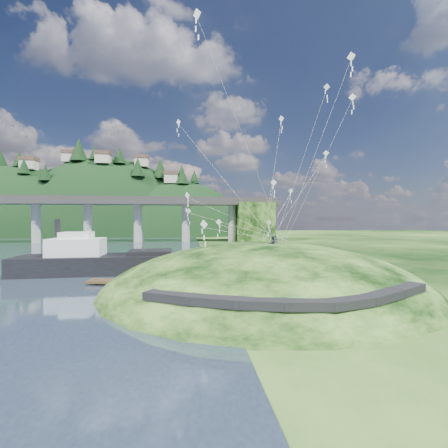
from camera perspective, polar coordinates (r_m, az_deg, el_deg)
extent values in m
plane|color=black|center=(30.76, -6.24, -13.37)|extent=(320.00, 320.00, 0.00)
ellipsoid|color=black|center=(34.11, 7.75, -14.53)|extent=(36.00, 32.00, 13.00)
cube|color=black|center=(22.54, -9.94, -13.41)|extent=(4.32, 3.62, 0.71)
cube|color=black|center=(20.97, -1.71, -14.32)|extent=(4.10, 2.97, 0.61)
cube|color=black|center=(20.51, 7.21, -14.70)|extent=(3.85, 2.37, 0.62)
cube|color=black|center=(21.02, 15.74, -14.46)|extent=(3.62, 1.83, 0.66)
cube|color=black|center=(22.48, 22.82, -13.46)|extent=(3.82, 2.27, 0.68)
cube|color=black|center=(24.80, 27.87, -11.90)|extent=(4.11, 2.97, 0.71)
cube|color=black|center=(27.76, 31.19, -10.50)|extent=(4.26, 3.43, 0.66)
cube|color=#2D2B2B|center=(111.61, -33.38, 3.59)|extent=(160.00, 9.00, 1.60)
cube|color=#2D2B2B|center=(111.69, -33.38, 4.31)|extent=(160.00, 0.40, 1.20)
cube|color=#2D2B2B|center=(115.54, -32.43, 4.20)|extent=(160.00, 0.40, 1.20)
cylinder|color=gray|center=(110.39, -32.18, 0.26)|extent=(2.60, 2.60, 13.00)
cylinder|color=gray|center=(104.71, -24.49, 0.29)|extent=(2.60, 2.60, 13.00)
cylinder|color=gray|center=(101.11, -16.09, 0.32)|extent=(2.60, 2.60, 13.00)
cylinder|color=gray|center=(99.81, -7.27, 0.34)|extent=(2.60, 2.60, 13.00)
cylinder|color=gray|center=(100.90, 1.57, 0.36)|extent=(2.60, 2.60, 13.00)
cube|color=black|center=(102.27, 5.73, 0.36)|extent=(12.00, 11.00, 13.00)
ellipsoid|color=black|center=(169.46, -34.24, -4.47)|extent=(84.00, 60.00, 80.00)
ellipsoid|color=black|center=(161.35, -21.14, -3.91)|extent=(96.00, 68.00, 88.00)
ellipsoid|color=black|center=(148.92, -8.68, -5.81)|extent=(76.00, 56.00, 72.00)
cone|color=black|center=(172.37, -36.91, 10.05)|extent=(6.94, 6.94, 9.13)
cone|color=black|center=(165.28, -34.44, 10.20)|extent=(5.61, 5.61, 7.39)
cone|color=black|center=(155.03, -33.81, 9.14)|extent=(5.08, 5.08, 6.69)
cone|color=black|center=(150.02, -30.85, 8.41)|extent=(5.29, 5.29, 6.96)
cone|color=black|center=(155.93, -25.91, 12.59)|extent=(8.01, 8.01, 10.54)
cone|color=black|center=(153.04, -23.44, 12.32)|extent=(4.97, 4.97, 6.54)
cone|color=black|center=(148.08, -19.31, 12.26)|extent=(5.83, 5.83, 7.67)
cone|color=black|center=(140.55, -16.11, 10.36)|extent=(6.47, 6.47, 8.51)
cone|color=black|center=(146.28, -12.04, 10.26)|extent=(7.13, 7.13, 9.38)
cone|color=black|center=(140.33, -8.06, 9.28)|extent=(6.56, 6.56, 8.63)
cone|color=black|center=(145.85, -5.67, 8.90)|extent=(4.88, 4.88, 6.42)
cube|color=beige|center=(159.76, -33.14, 9.36)|extent=(6.00, 5.00, 4.00)
cube|color=#51382E|center=(160.18, -33.15, 10.31)|extent=(6.40, 5.40, 1.60)
cube|color=beige|center=(160.12, -27.27, 11.09)|extent=(6.00, 5.00, 4.00)
cube|color=#51382E|center=(160.62, -27.28, 12.04)|extent=(6.40, 5.40, 1.60)
cube|color=beige|center=(147.22, -22.04, 11.36)|extent=(6.00, 5.00, 4.00)
cube|color=#51382E|center=(147.73, -22.04, 12.39)|extent=(6.40, 5.40, 1.60)
cube|color=beige|center=(149.77, -15.39, 11.18)|extent=(6.00, 5.00, 4.00)
cube|color=#51382E|center=(150.28, -15.39, 12.19)|extent=(6.40, 5.40, 1.60)
cube|color=beige|center=(141.19, -10.05, 8.41)|extent=(6.00, 5.00, 4.00)
cube|color=#51382E|center=(141.57, -10.05, 9.50)|extent=(6.40, 5.40, 1.60)
cube|color=black|center=(45.43, -22.61, -7.11)|extent=(21.88, 6.64, 2.56)
cube|color=silver|center=(45.96, -26.23, -4.19)|extent=(7.05, 4.57, 2.76)
cube|color=silver|center=(45.84, -26.24, -2.11)|extent=(4.04, 3.09, 1.18)
cube|color=black|center=(44.10, -13.85, -5.24)|extent=(6.08, 5.13, 0.59)
cylinder|color=black|center=(46.59, -29.15, -0.63)|extent=(0.69, 0.69, 2.37)
cylinder|color=#2D2B2B|center=(44.08, -15.13, -3.57)|extent=(0.24, 0.24, 2.96)
cube|color=#382717|center=(36.39, -15.89, -10.52)|extent=(12.05, 4.18, 0.30)
cylinder|color=#382717|center=(38.48, -23.15, -10.26)|extent=(0.26, 0.26, 0.85)
cylinder|color=#382717|center=(37.38, -19.62, -10.57)|extent=(0.26, 0.26, 0.85)
cylinder|color=#382717|center=(36.43, -15.89, -10.85)|extent=(0.26, 0.26, 0.85)
cylinder|color=#382717|center=(35.64, -11.96, -11.10)|extent=(0.26, 0.26, 0.85)
cylinder|color=#382717|center=(35.02, -7.88, -11.31)|extent=(0.26, 0.26, 0.85)
imported|color=#252731|center=(35.56, 9.77, -2.20)|extent=(0.58, 0.40, 1.50)
imported|color=#252731|center=(32.00, 9.20, -2.24)|extent=(0.83, 0.66, 1.69)
cube|color=silver|center=(27.19, -3.86, -0.07)|extent=(0.65, 0.62, 0.83)
cube|color=silver|center=(27.21, -3.85, -1.34)|extent=(0.11, 0.07, 0.50)
cube|color=silver|center=(27.24, -3.85, -2.62)|extent=(0.11, 0.07, 0.50)
cube|color=silver|center=(27.28, -3.85, -3.88)|extent=(0.11, 0.07, 0.50)
cube|color=silver|center=(38.25, -7.02, 5.44)|extent=(0.58, 0.69, 0.85)
cube|color=silver|center=(38.21, -7.02, 4.53)|extent=(0.10, 0.08, 0.50)
cube|color=silver|center=(38.17, -7.02, 3.61)|extent=(0.10, 0.08, 0.50)
cube|color=silver|center=(38.15, -7.01, 2.70)|extent=(0.10, 0.08, 0.50)
cube|color=silver|center=(33.86, 23.26, 21.32)|extent=(0.61, 0.43, 0.71)
cube|color=silver|center=(33.69, 23.26, 20.52)|extent=(0.09, 0.05, 0.41)
cube|color=silver|center=(33.53, 23.25, 19.71)|extent=(0.09, 0.05, 0.41)
cube|color=silver|center=(33.37, 23.25, 18.89)|extent=(0.09, 0.05, 0.41)
cube|color=silver|center=(42.90, 18.87, 12.64)|extent=(0.63, 0.53, 0.76)
cube|color=silver|center=(42.79, 18.87, 11.91)|extent=(0.10, 0.06, 0.46)
cube|color=silver|center=(42.69, 18.86, 11.18)|extent=(0.10, 0.06, 0.46)
cube|color=silver|center=(42.60, 18.86, 10.44)|extent=(0.10, 0.06, 0.46)
cube|color=silver|center=(35.12, -1.01, 0.40)|extent=(0.71, 0.33, 0.75)
cube|color=silver|center=(35.13, -1.01, -0.48)|extent=(0.10, 0.04, 0.44)
cube|color=silver|center=(35.15, -1.01, -1.35)|extent=(0.10, 0.04, 0.44)
cube|color=silver|center=(35.17, -1.01, -2.23)|extent=(0.10, 0.04, 0.44)
cube|color=silver|center=(30.43, -5.15, 35.01)|extent=(0.66, 0.60, 0.83)
cube|color=silver|center=(30.10, -5.15, 34.06)|extent=(0.11, 0.07, 0.49)
cube|color=silver|center=(29.77, -5.15, 33.09)|extent=(0.11, 0.07, 0.49)
cube|color=silver|center=(29.46, -5.15, 32.10)|extent=(0.11, 0.07, 0.49)
cube|color=silver|center=(39.92, -6.78, 2.46)|extent=(0.72, 0.24, 0.73)
cube|color=silver|center=(39.91, -6.78, 1.71)|extent=(0.09, 0.06, 0.43)
cube|color=silver|center=(39.91, -6.78, 0.96)|extent=(0.09, 0.06, 0.43)
cube|color=silver|center=(39.91, -6.77, 0.21)|extent=(0.09, 0.06, 0.43)
cube|color=silver|center=(37.23, 18.98, 23.45)|extent=(0.69, 0.25, 0.67)
cube|color=silver|center=(37.04, 18.98, 22.75)|extent=(0.09, 0.03, 0.40)
cube|color=silver|center=(36.86, 18.97, 22.04)|extent=(0.09, 0.03, 0.40)
cube|color=silver|center=(36.68, 18.97, 21.32)|extent=(0.09, 0.03, 0.40)
cube|color=silver|center=(37.28, 23.07, 27.28)|extent=(0.57, 0.74, 0.87)
cube|color=silver|center=(37.00, 23.06, 26.40)|extent=(0.11, 0.09, 0.52)
cube|color=silver|center=(36.73, 23.06, 25.51)|extent=(0.11, 0.09, 0.52)
cube|color=silver|center=(36.48, 23.05, 24.61)|extent=(0.11, 0.09, 0.52)
cube|color=silver|center=(39.10, -8.67, 18.64)|extent=(0.52, 0.56, 0.72)
cube|color=silver|center=(38.94, -8.67, 17.92)|extent=(0.09, 0.07, 0.42)
cube|color=silver|center=(38.80, -8.66, 17.20)|extent=(0.09, 0.07, 0.42)
cube|color=silver|center=(38.66, -8.66, 16.46)|extent=(0.09, 0.07, 0.42)
cube|color=silver|center=(42.14, 12.61, 6.17)|extent=(0.70, 0.22, 0.68)
cube|color=silver|center=(42.09, 12.61, 5.50)|extent=(0.09, 0.05, 0.41)
cube|color=silver|center=(42.06, 12.61, 4.83)|extent=(0.09, 0.05, 0.41)
cube|color=silver|center=(42.03, 12.60, 4.15)|extent=(0.09, 0.05, 0.41)
cube|color=silver|center=(40.30, 8.55, 0.29)|extent=(0.79, 0.28, 0.77)
cube|color=silver|center=(40.31, 8.55, -0.52)|extent=(0.10, 0.07, 0.47)
cube|color=silver|center=(40.33, 8.54, -1.33)|extent=(0.10, 0.07, 0.47)
cube|color=silver|center=(40.36, 8.54, -2.14)|extent=(0.10, 0.07, 0.47)
cube|color=silver|center=(42.71, 10.86, 19.09)|extent=(0.54, 0.65, 0.77)
cube|color=silver|center=(42.54, 10.86, 18.36)|extent=(0.10, 0.07, 0.47)
cube|color=silver|center=(42.37, 10.86, 17.62)|extent=(0.10, 0.07, 0.47)
cube|color=silver|center=(42.21, 10.86, 16.88)|extent=(0.10, 0.07, 0.47)
cube|color=silver|center=(36.15, 9.46, 7.80)|extent=(0.65, 0.45, 0.75)
cube|color=silver|center=(36.09, 9.46, 6.95)|extent=(0.10, 0.05, 0.44)
cube|color=silver|center=(36.04, 9.46, 6.10)|extent=(0.10, 0.05, 0.44)
cube|color=silver|center=(36.00, 9.45, 5.25)|extent=(0.10, 0.05, 0.44)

